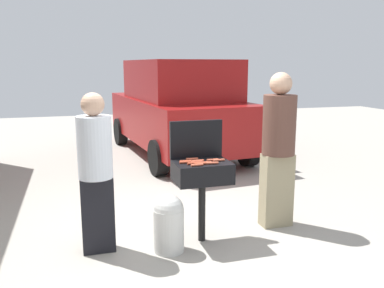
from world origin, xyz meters
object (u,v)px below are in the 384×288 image
object	(u,v)px
hot_dog_9	(197,162)
person_right	(278,145)
hot_dog_7	(200,164)
hot_dog_2	(219,160)
hot_dog_0	(185,162)
hot_dog_8	(193,163)
parked_minivan	(177,107)
hot_dog_4	(186,161)
person_left	(96,168)
hot_dog_10	(197,165)
bbq_grill	(202,175)
hot_dog_6	(205,163)
hot_dog_1	(212,163)
hot_dog_11	(213,160)
hot_dog_5	(192,159)
hot_dog_3	(198,161)
propane_tank	(169,222)

from	to	relation	value
hot_dog_9	person_right	bearing A→B (deg)	10.73
hot_dog_7	hot_dog_2	bearing A→B (deg)	20.87
hot_dog_0	hot_dog_7	distance (m)	0.17
hot_dog_9	hot_dog_8	bearing A→B (deg)	-135.62
parked_minivan	hot_dog_4	bearing A→B (deg)	70.99
hot_dog_0	hot_dog_7	world-z (taller)	same
hot_dog_7	person_left	bearing A→B (deg)	170.35
hot_dog_0	hot_dog_4	world-z (taller)	same
hot_dog_2	hot_dog_10	distance (m)	0.32
bbq_grill	hot_dog_6	size ratio (longest dim) A/B	6.92
parked_minivan	hot_dog_2	bearing A→B (deg)	75.67
hot_dog_4	hot_dog_10	size ratio (longest dim) A/B	1.00
hot_dog_1	hot_dog_11	bearing A→B (deg)	69.01
bbq_grill	hot_dog_1	bearing A→B (deg)	-61.83
hot_dog_9	hot_dog_0	bearing A→B (deg)	170.57
hot_dog_2	hot_dog_6	world-z (taller)	same
hot_dog_10	person_left	size ratio (longest dim) A/B	0.08
hot_dog_8	hot_dog_10	world-z (taller)	same
hot_dog_1	hot_dog_6	bearing A→B (deg)	147.76
hot_dog_10	hot_dog_0	bearing A→B (deg)	119.08
hot_dog_1	hot_dog_9	xyz separation A→B (m)	(-0.14, 0.10, 0.00)
hot_dog_11	person_left	size ratio (longest dim) A/B	0.08
hot_dog_5	person_right	distance (m)	1.08
hot_dog_6	hot_dog_5	bearing A→B (deg)	112.87
hot_dog_9	parked_minivan	size ratio (longest dim) A/B	0.03
hot_dog_1	hot_dog_11	distance (m)	0.14
person_right	parked_minivan	xyz separation A→B (m)	(-0.15, 4.19, 0.02)
bbq_grill	hot_dog_8	distance (m)	0.22
hot_dog_4	person_left	bearing A→B (deg)	177.88
bbq_grill	hot_dog_0	size ratio (longest dim) A/B	6.92
hot_dog_1	hot_dog_8	size ratio (longest dim) A/B	1.00
hot_dog_0	hot_dog_3	distance (m)	0.15
hot_dog_1	hot_dog_8	distance (m)	0.20
person_left	hot_dog_10	bearing A→B (deg)	-24.77
bbq_grill	hot_dog_10	distance (m)	0.25
hot_dog_1	hot_dog_5	world-z (taller)	same
hot_dog_0	hot_dog_11	xyz separation A→B (m)	(0.31, 0.02, 0.00)
hot_dog_0	parked_minivan	xyz separation A→B (m)	(1.04, 4.37, 0.11)
hot_dog_1	hot_dog_7	bearing A→B (deg)	174.56
hot_dog_1	propane_tank	distance (m)	0.76
bbq_grill	person_left	distance (m)	1.13
hot_dog_3	propane_tank	world-z (taller)	hot_dog_3
propane_tank	person_left	distance (m)	0.94
bbq_grill	hot_dog_11	distance (m)	0.20
hot_dog_5	parked_minivan	bearing A→B (deg)	77.64
hot_dog_1	parked_minivan	size ratio (longest dim) A/B	0.03
hot_dog_5	propane_tank	xyz separation A→B (m)	(-0.33, -0.26, -0.59)
hot_dog_0	hot_dog_8	distance (m)	0.10
bbq_grill	propane_tank	bearing A→B (deg)	-160.00
hot_dog_3	hot_dog_7	bearing A→B (deg)	-95.61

